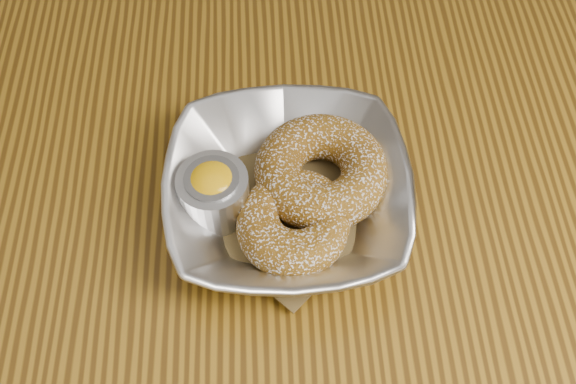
{
  "coord_description": "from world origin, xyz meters",
  "views": [
    {
      "loc": [
        -0.04,
        -0.38,
        1.26
      ],
      "look_at": [
        -0.02,
        -0.07,
        0.78
      ],
      "focal_mm": 42.0,
      "sensor_mm": 36.0,
      "label": 1
    }
  ],
  "objects_px": {
    "serving_bowl": "(288,195)",
    "donut_extra": "(293,226)",
    "ramekin": "(214,192)",
    "donut_back": "(321,171)",
    "table": "(305,206)",
    "donut_front": "(296,218)"
  },
  "relations": [
    {
      "from": "table",
      "to": "donut_back",
      "type": "distance_m",
      "value": 0.14
    },
    {
      "from": "donut_front",
      "to": "ramekin",
      "type": "distance_m",
      "value": 0.07
    },
    {
      "from": "donut_front",
      "to": "donut_extra",
      "type": "relative_size",
      "value": 0.99
    },
    {
      "from": "donut_extra",
      "to": "ramekin",
      "type": "xyz_separation_m",
      "value": [
        -0.07,
        0.03,
        0.01
      ]
    },
    {
      "from": "serving_bowl",
      "to": "donut_back",
      "type": "relative_size",
      "value": 1.8
    },
    {
      "from": "table",
      "to": "ramekin",
      "type": "xyz_separation_m",
      "value": [
        -0.08,
        -0.07,
        0.13
      ]
    },
    {
      "from": "donut_back",
      "to": "donut_extra",
      "type": "height_order",
      "value": "donut_back"
    },
    {
      "from": "serving_bowl",
      "to": "ramekin",
      "type": "xyz_separation_m",
      "value": [
        -0.06,
        -0.0,
        0.01
      ]
    },
    {
      "from": "donut_back",
      "to": "donut_front",
      "type": "height_order",
      "value": "donut_back"
    },
    {
      "from": "table",
      "to": "donut_front",
      "type": "distance_m",
      "value": 0.15
    },
    {
      "from": "table",
      "to": "serving_bowl",
      "type": "distance_m",
      "value": 0.14
    },
    {
      "from": "donut_extra",
      "to": "donut_back",
      "type": "bearing_deg",
      "value": 62.07
    },
    {
      "from": "donut_extra",
      "to": "serving_bowl",
      "type": "bearing_deg",
      "value": 94.09
    },
    {
      "from": "donut_back",
      "to": "ramekin",
      "type": "xyz_separation_m",
      "value": [
        -0.09,
        -0.02,
        0.0
      ]
    },
    {
      "from": "donut_front",
      "to": "ramekin",
      "type": "xyz_separation_m",
      "value": [
        -0.07,
        0.02,
        0.01
      ]
    },
    {
      "from": "table",
      "to": "serving_bowl",
      "type": "xyz_separation_m",
      "value": [
        -0.02,
        -0.07,
        0.12
      ]
    },
    {
      "from": "donut_back",
      "to": "donut_extra",
      "type": "distance_m",
      "value": 0.06
    },
    {
      "from": "serving_bowl",
      "to": "ramekin",
      "type": "height_order",
      "value": "ramekin"
    },
    {
      "from": "serving_bowl",
      "to": "donut_extra",
      "type": "xyz_separation_m",
      "value": [
        0.0,
        -0.03,
        0.0
      ]
    },
    {
      "from": "table",
      "to": "donut_extra",
      "type": "distance_m",
      "value": 0.16
    },
    {
      "from": "donut_back",
      "to": "ramekin",
      "type": "height_order",
      "value": "ramekin"
    },
    {
      "from": "donut_extra",
      "to": "ramekin",
      "type": "distance_m",
      "value": 0.07
    }
  ]
}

